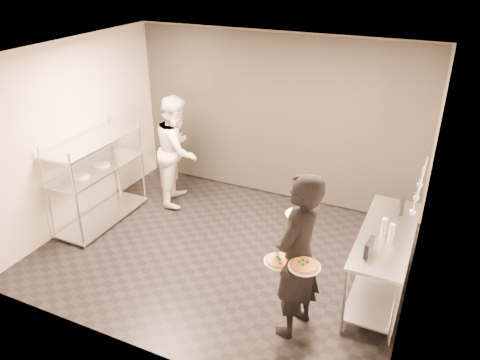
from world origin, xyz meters
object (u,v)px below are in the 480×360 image
at_px(pizza_plate_near, 279,260).
at_px(bottle_clear, 391,233).
at_px(bottle_dark, 402,206).
at_px(pizza_plate_far, 304,266).
at_px(pass_rack, 98,176).
at_px(prep_counter, 384,253).
at_px(chef, 177,150).
at_px(pos_monitor, 369,247).
at_px(salad_plate, 298,213).
at_px(bottle_green, 384,227).
at_px(waiter, 298,257).

xyz_separation_m(pizza_plate_near, bottle_clear, (0.98, 1.00, 0.02)).
bearing_deg(bottle_clear, bottle_dark, 88.19).
bearing_deg(pizza_plate_far, bottle_clear, 56.14).
xyz_separation_m(pass_rack, prep_counter, (4.33, 0.00, -0.14)).
bearing_deg(chef, pos_monitor, -134.57).
relative_size(pass_rack, salad_plate, 5.82).
height_order(pos_monitor, bottle_green, bottle_green).
height_order(prep_counter, waiter, waiter).
relative_size(prep_counter, pos_monitor, 7.40).
bearing_deg(pass_rack, bottle_clear, -2.14).
relative_size(waiter, bottle_clear, 8.88).
height_order(prep_counter, chef, chef).
distance_m(prep_counter, bottle_clear, 0.44).
height_order(salad_plate, bottle_green, salad_plate).
bearing_deg(chef, waiter, -146.12).
bearing_deg(prep_counter, chef, 162.92).
relative_size(salad_plate, bottle_dark, 1.14).
relative_size(prep_counter, bottle_dark, 7.44).
bearing_deg(bottle_dark, chef, 170.56).
relative_size(prep_counter, salad_plate, 6.55).
bearing_deg(chef, bottle_green, -127.79).
relative_size(chef, pos_monitor, 7.60).
height_order(waiter, bottle_clear, waiter).
height_order(prep_counter, salad_plate, salad_plate).
height_order(pizza_plate_near, bottle_dark, bottle_dark).
relative_size(pos_monitor, bottle_clear, 1.11).
bearing_deg(pos_monitor, bottle_green, 84.79).
xyz_separation_m(pass_rack, bottle_clear, (4.39, -0.16, 0.26)).
relative_size(pass_rack, bottle_clear, 7.27).
relative_size(prep_counter, chef, 0.97).
bearing_deg(bottle_green, waiter, -129.21).
height_order(pizza_plate_far, salad_plate, salad_plate).
bearing_deg(salad_plate, waiter, -68.40).
bearing_deg(pass_rack, chef, 55.18).
height_order(bottle_clear, bottle_dark, bottle_dark).
bearing_deg(waiter, pass_rack, -94.50).
bearing_deg(waiter, bottle_clear, 145.69).
bearing_deg(salad_plate, prep_counter, 37.92).
height_order(pos_monitor, bottle_clear, bottle_clear).
bearing_deg(pizza_plate_near, chef, 139.39).
bearing_deg(pizza_plate_near, waiter, 50.38).
relative_size(pass_rack, bottle_dark, 6.61).
relative_size(bottle_clear, bottle_dark, 0.91).
bearing_deg(bottle_dark, bottle_green, -101.69).
bearing_deg(bottle_dark, salad_plate, -129.39).
distance_m(waiter, pizza_plate_near, 0.23).
height_order(pass_rack, chef, chef).
bearing_deg(pizza_plate_far, pos_monitor, 52.34).
relative_size(pass_rack, prep_counter, 0.89).
bearing_deg(pizza_plate_far, waiter, 123.12).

